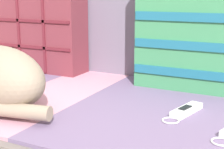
# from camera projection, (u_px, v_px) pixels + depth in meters

# --- Properties ---
(couch) EXTENTS (1.85, 0.90, 0.39)m
(couch) POSITION_uv_depth(u_px,v_px,m) (65.00, 141.00, 1.29)
(couch) COLOR gray
(couch) RESTS_ON ground_plane
(sofa_backrest) EXTENTS (1.82, 0.14, 0.45)m
(sofa_backrest) POSITION_uv_depth(u_px,v_px,m) (111.00, 21.00, 1.52)
(sofa_backrest) COLOR slate
(sofa_backrest) RESTS_ON couch
(throw_pillow_quilted) EXTENTS (0.42, 0.14, 0.34)m
(throw_pillow_quilted) POSITION_uv_depth(u_px,v_px,m) (41.00, 32.00, 1.53)
(throw_pillow_quilted) COLOR brown
(throw_pillow_quilted) RESTS_ON couch
(throw_pillow_striped) EXTENTS (0.41, 0.14, 0.43)m
(throw_pillow_striped) POSITION_uv_depth(u_px,v_px,m) (195.00, 30.00, 1.22)
(throw_pillow_striped) COLOR #3D8956
(throw_pillow_striped) RESTS_ON couch
(game_remote_near) EXTENTS (0.08, 0.19, 0.02)m
(game_remote_near) POSITION_uv_depth(u_px,v_px,m) (185.00, 111.00, 1.00)
(game_remote_near) COLOR white
(game_remote_near) RESTS_ON couch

